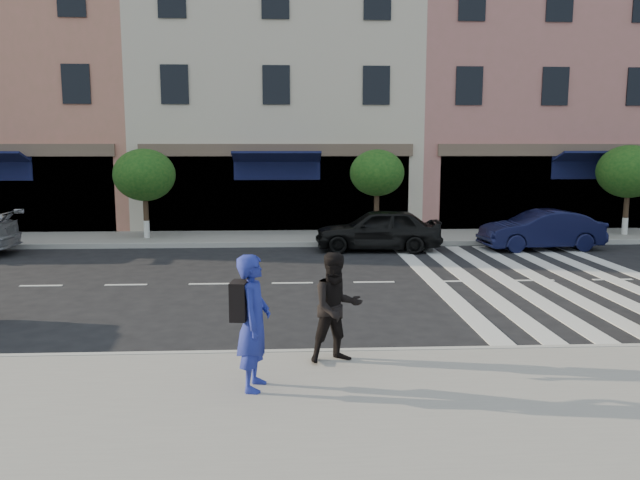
{
  "coord_description": "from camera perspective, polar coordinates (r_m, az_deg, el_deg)",
  "views": [
    {
      "loc": [
        -0.07,
        -10.85,
        3.32
      ],
      "look_at": [
        0.56,
        1.75,
        1.4
      ],
      "focal_mm": 35.0,
      "sensor_mm": 36.0,
      "label": 1
    }
  ],
  "objects": [
    {
      "name": "street_tree_c",
      "position": [
        21.88,
        5.23,
        6.09
      ],
      "size": [
        1.9,
        1.9,
        3.04
      ],
      "color": "#473323",
      "rests_on": "sidewalk_far"
    },
    {
      "name": "car_far_right",
      "position": [
        21.22,
        19.56,
        0.87
      ],
      "size": [
        3.94,
        1.63,
        1.27
      ],
      "primitive_type": "imported",
      "rotation": [
        0.0,
        0.0,
        -1.49
      ],
      "color": "black",
      "rests_on": "ground"
    },
    {
      "name": "street_tree_ea",
      "position": [
        24.8,
        26.39,
        5.61
      ],
      "size": [
        2.2,
        2.2,
        3.19
      ],
      "color": "#473323",
      "rests_on": "sidewalk_far"
    },
    {
      "name": "building_east_mid",
      "position": [
        30.32,
        20.22,
        14.15
      ],
      "size": [
        13.0,
        9.0,
        13.0
      ],
      "primitive_type": "cube",
      "color": "#B5706B",
      "rests_on": "ground"
    },
    {
      "name": "ground",
      "position": [
        11.34,
        -2.41,
        -8.37
      ],
      "size": [
        120.0,
        120.0,
        0.0
      ],
      "primitive_type": "plane",
      "color": "black",
      "rests_on": "ground"
    },
    {
      "name": "sidewalk_far",
      "position": [
        22.09,
        -2.65,
        0.19
      ],
      "size": [
        60.0,
        3.0,
        0.15
      ],
      "primitive_type": "cube",
      "color": "gray",
      "rests_on": "ground"
    },
    {
      "name": "walker",
      "position": [
        9.18,
        1.52,
        -6.19
      ],
      "size": [
        0.95,
        0.83,
        1.64
      ],
      "primitive_type": "imported",
      "rotation": [
        0.0,
        0.0,
        0.31
      ],
      "color": "black",
      "rests_on": "sidewalk_near"
    },
    {
      "name": "building_centre",
      "position": [
        27.94,
        -3.84,
        13.1
      ],
      "size": [
        11.0,
        9.0,
        11.0
      ],
      "primitive_type": "cube",
      "color": "beige",
      "rests_on": "ground"
    },
    {
      "name": "street_tree_wb",
      "position": [
        22.22,
        -15.76,
        5.71
      ],
      "size": [
        2.1,
        2.1,
        3.06
      ],
      "color": "#473323",
      "rests_on": "sidewalk_far"
    },
    {
      "name": "sidewalk_near",
      "position": [
        7.8,
        -2.17,
        -15.92
      ],
      "size": [
        60.0,
        4.5,
        0.15
      ],
      "primitive_type": "cube",
      "color": "gray",
      "rests_on": "ground"
    },
    {
      "name": "photographer",
      "position": [
        8.2,
        -6.06,
        -7.48
      ],
      "size": [
        0.52,
        0.71,
        1.79
      ],
      "primitive_type": "imported",
      "rotation": [
        0.0,
        0.0,
        1.43
      ],
      "color": "navy",
      "rests_on": "sidewalk_near"
    },
    {
      "name": "car_far_mid",
      "position": [
        19.88,
        5.33,
        0.97
      ],
      "size": [
        4.07,
        1.85,
        1.35
      ],
      "primitive_type": "imported",
      "rotation": [
        0.0,
        0.0,
        -1.63
      ],
      "color": "black",
      "rests_on": "ground"
    },
    {
      "name": "building_west_mid",
      "position": [
        30.14,
        -24.99,
        14.87
      ],
      "size": [
        10.0,
        9.0,
        14.0
      ],
      "primitive_type": "cube",
      "color": "tan",
      "rests_on": "ground"
    }
  ]
}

